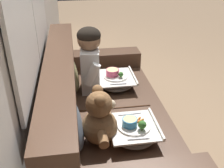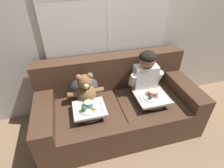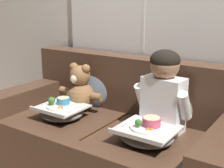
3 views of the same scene
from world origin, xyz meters
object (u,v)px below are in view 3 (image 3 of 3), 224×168
at_px(teddy_bear, 80,91).
at_px(lap_tray_teddy, 61,111).
at_px(couch, 115,133).
at_px(lap_tray_child, 147,134).
at_px(child_figure, 164,87).
at_px(throw_pillow_behind_child, 173,100).
at_px(throw_pillow_behind_teddy, 93,85).

distance_m(teddy_bear, lap_tray_teddy, 0.26).
distance_m(couch, lap_tray_child, 0.46).
relative_size(couch, lap_tray_teddy, 5.45).
distance_m(child_figure, lap_tray_teddy, 0.85).
bearing_deg(child_figure, lap_tray_child, -89.77).
relative_size(teddy_bear, lap_tray_child, 1.14).
bearing_deg(couch, lap_tray_child, -27.27).
relative_size(throw_pillow_behind_child, lap_tray_child, 1.04).
bearing_deg(teddy_bear, lap_tray_teddy, -90.29).
xyz_separation_m(throw_pillow_behind_teddy, child_figure, (0.77, -0.18, 0.14)).
height_order(couch, lap_tray_teddy, couch).
xyz_separation_m(child_figure, lap_tray_child, (0.00, -0.24, -0.27)).
distance_m(child_figure, teddy_bear, 0.78).
distance_m(teddy_bear, lap_tray_child, 0.81).
relative_size(throw_pillow_behind_child, lap_tray_teddy, 1.11).
distance_m(lap_tray_child, lap_tray_teddy, 0.77).
bearing_deg(lap_tray_teddy, couch, 27.35).
bearing_deg(lap_tray_teddy, teddy_bear, 89.71).
distance_m(throw_pillow_behind_child, teddy_bear, 0.79).
height_order(throw_pillow_behind_child, throw_pillow_behind_teddy, throw_pillow_behind_teddy).
relative_size(teddy_bear, lap_tray_teddy, 1.21).
relative_size(couch, throw_pillow_behind_teddy, 4.82).
height_order(couch, teddy_bear, couch).
distance_m(throw_pillow_behind_child, lap_tray_child, 0.43).
xyz_separation_m(throw_pillow_behind_child, child_figure, (-0.00, -0.18, 0.14)).
xyz_separation_m(child_figure, lap_tray_teddy, (-0.77, -0.24, -0.27)).
xyz_separation_m(throw_pillow_behind_teddy, lap_tray_teddy, (-0.00, -0.42, -0.12)).
relative_size(couch, lap_tray_child, 5.13).
relative_size(throw_pillow_behind_teddy, child_figure, 0.69).
relative_size(child_figure, lap_tray_teddy, 1.64).
bearing_deg(teddy_bear, child_figure, 0.34).
xyz_separation_m(throw_pillow_behind_child, lap_tray_teddy, (-0.77, -0.42, -0.12)).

